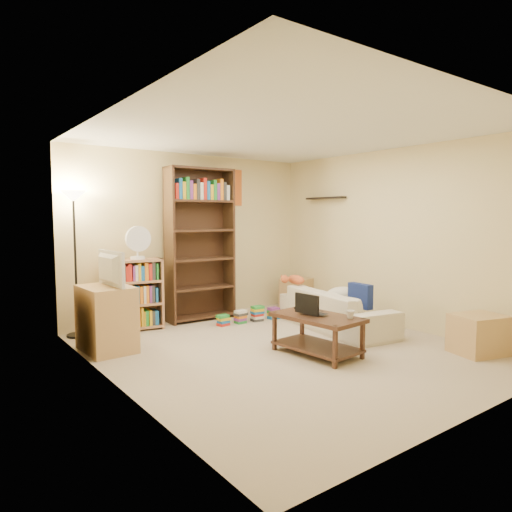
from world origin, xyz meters
The scene contains 19 objects.
room centered at (0.00, 0.01, 1.62)m, with size 4.50×4.54×2.52m.
sofa centered at (1.19, 0.34, 0.27)m, with size 1.02×1.95×0.54m, color beige.
navy_pillow centered at (1.21, -0.07, 0.52)m, with size 0.36×0.11×0.32m, color navy.
cream_blanket centered at (1.33, 0.36, 0.46)m, with size 0.50×0.36×0.21m, color beige.
tabby_cat centered at (1.07, 1.08, 0.61)m, with size 0.43×0.20×0.15m.
coffee_table centered at (0.16, -0.35, 0.29)m, with size 0.65×1.06×0.45m.
laptop centered at (0.19, -0.30, 0.46)m, with size 0.29×0.38×0.03m, color black.
laptop_screen centered at (0.04, -0.31, 0.58)m, with size 0.01×0.34×0.22m, color white.
mug centered at (0.33, -0.69, 0.49)m, with size 0.13×0.13×0.09m, color silver.
tv_remote centered at (0.24, -0.01, 0.46)m, with size 0.06×0.18×0.02m, color black.
tv_stand centered at (-1.70, 1.20, 0.38)m, with size 0.50×0.70×0.75m, color tan.
television centered at (-1.70, 1.20, 0.96)m, with size 0.12×0.71×0.41m, color black.
tall_bookshelf centered at (-0.02, 1.95, 1.20)m, with size 1.03×0.38×2.27m.
short_bookshelf centered at (-1.07, 1.94, 0.49)m, with size 0.80×0.42×0.97m.
desk_fan centered at (-1.02, 1.89, 1.21)m, with size 0.35×0.19×0.45m.
floor_lamp centered at (-1.80, 2.05, 1.50)m, with size 0.32×0.32×1.88m.
side_table centered at (1.72, 1.76, 0.25)m, with size 0.44×0.44×0.50m, color tan.
end_cabinet centered at (1.65, -1.42, 0.22)m, with size 0.54×0.45×0.45m, color tan.
book_stacks centered at (0.47, 1.38, 0.10)m, with size 1.04×0.23×0.23m.
Camera 1 is at (-3.39, -4.00, 1.56)m, focal length 32.00 mm.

